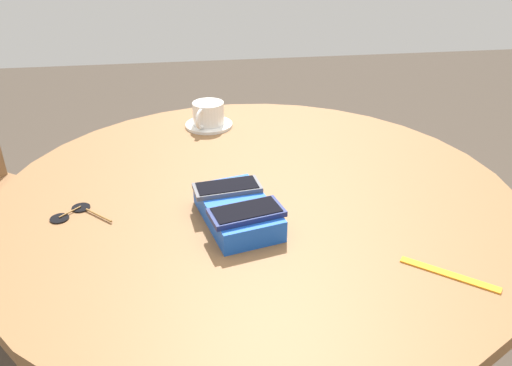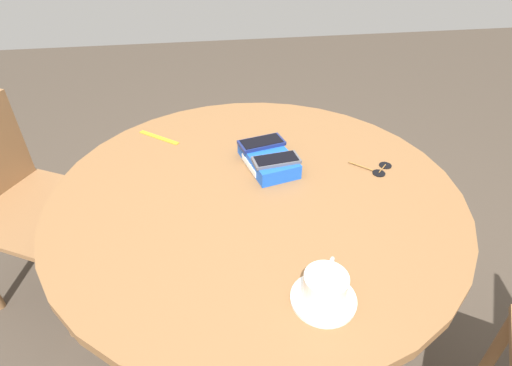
% 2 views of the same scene
% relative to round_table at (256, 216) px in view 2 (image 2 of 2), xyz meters
% --- Properties ---
extents(ground_plane, '(8.00, 8.00, 0.00)m').
position_rel_round_table_xyz_m(ground_plane, '(0.00, 0.00, -0.66)').
color(ground_plane, '#42382D').
extents(round_table, '(1.13, 1.13, 0.76)m').
position_rel_round_table_xyz_m(round_table, '(0.00, 0.00, 0.00)').
color(round_table, '#2D2D2D').
rests_on(round_table, ground_plane).
extents(phone_box, '(0.23, 0.17, 0.04)m').
position_rel_round_table_xyz_m(phone_box, '(-0.11, 0.05, 0.12)').
color(phone_box, blue).
rests_on(phone_box, round_table).
extents(phone_navy, '(0.10, 0.15, 0.01)m').
position_rel_round_table_xyz_m(phone_navy, '(-0.16, 0.04, 0.15)').
color(phone_navy, navy).
rests_on(phone_navy, phone_box).
extents(phone_gray, '(0.08, 0.14, 0.01)m').
position_rel_round_table_xyz_m(phone_gray, '(-0.06, 0.07, 0.15)').
color(phone_gray, '#515156').
rests_on(phone_gray, phone_box).
extents(saucer, '(0.13, 0.13, 0.01)m').
position_rel_round_table_xyz_m(saucer, '(0.39, 0.08, 0.10)').
color(saucer, silver).
rests_on(saucer, round_table).
extents(coffee_cup, '(0.11, 0.09, 0.06)m').
position_rel_round_table_xyz_m(coffee_cup, '(0.39, 0.08, 0.14)').
color(coffee_cup, silver).
rests_on(coffee_cup, saucer).
extents(lanyard_strap, '(0.12, 0.14, 0.00)m').
position_rel_round_table_xyz_m(lanyard_strap, '(-0.33, -0.28, 0.10)').
color(lanyard_strap, orange).
rests_on(lanyard_strap, round_table).
extents(sunglasses, '(0.09, 0.12, 0.01)m').
position_rel_round_table_xyz_m(sunglasses, '(-0.04, 0.38, 0.10)').
color(sunglasses, black).
rests_on(sunglasses, round_table).
extents(chair_far_side, '(0.58, 0.58, 0.82)m').
position_rel_round_table_xyz_m(chair_far_side, '(-0.45, -0.85, -0.22)').
color(chair_far_side, brown).
rests_on(chair_far_side, ground_plane).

